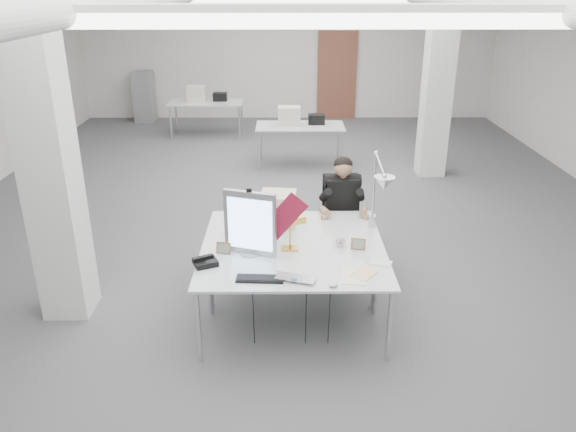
# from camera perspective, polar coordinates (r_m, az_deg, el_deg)

# --- Properties ---
(room_shell) EXTENTS (10.04, 14.04, 3.24)m
(room_shell) POSITION_cam_1_polar(r_m,az_deg,el_deg) (7.34, 0.58, 11.13)
(room_shell) COLOR #4D4D50
(room_shell) RESTS_ON ground
(desk_main) EXTENTS (1.80, 0.90, 0.02)m
(desk_main) POSITION_cam_1_polar(r_m,az_deg,el_deg) (5.16, 0.57, -5.28)
(desk_main) COLOR silver
(desk_main) RESTS_ON room_shell
(desk_second) EXTENTS (1.80, 0.90, 0.02)m
(desk_second) POSITION_cam_1_polar(r_m,az_deg,el_deg) (5.97, 0.45, -1.23)
(desk_second) COLOR silver
(desk_second) RESTS_ON room_shell
(bg_desk_a) EXTENTS (1.60, 0.80, 0.02)m
(bg_desk_a) POSITION_cam_1_polar(r_m,az_deg,el_deg) (10.35, 1.24, 9.13)
(bg_desk_a) COLOR silver
(bg_desk_a) RESTS_ON room_shell
(bg_desk_b) EXTENTS (1.60, 0.80, 0.02)m
(bg_desk_b) POSITION_cam_1_polar(r_m,az_deg,el_deg) (12.62, -8.32, 11.36)
(bg_desk_b) COLOR silver
(bg_desk_b) RESTS_ON room_shell
(filing_cabinet) EXTENTS (0.45, 0.55, 1.20)m
(filing_cabinet) POSITION_cam_1_polar(r_m,az_deg,el_deg) (14.36, -14.40, 11.68)
(filing_cabinet) COLOR gray
(filing_cabinet) RESTS_ON room_shell
(office_chair) EXTENTS (0.49, 0.49, 0.94)m
(office_chair) POSITION_cam_1_polar(r_m,az_deg,el_deg) (6.73, 5.35, -1.04)
(office_chair) COLOR black
(office_chair) RESTS_ON room_shell
(seated_person) EXTENTS (0.46, 0.56, 0.79)m
(seated_person) POSITION_cam_1_polar(r_m,az_deg,el_deg) (6.52, 5.53, 2.25)
(seated_person) COLOR black
(seated_person) RESTS_ON office_chair
(monitor) EXTENTS (0.50, 0.21, 0.63)m
(monitor) POSITION_cam_1_polar(r_m,az_deg,el_deg) (5.28, -3.88, -0.74)
(monitor) COLOR #A5A5A9
(monitor) RESTS_ON desk_main
(pennant) EXTENTS (0.49, 0.03, 0.52)m
(pennant) POSITION_cam_1_polar(r_m,az_deg,el_deg) (5.21, -0.57, -0.25)
(pennant) COLOR maroon
(pennant) RESTS_ON monitor
(keyboard) EXTENTS (0.43, 0.16, 0.02)m
(keyboard) POSITION_cam_1_polar(r_m,az_deg,el_deg) (4.94, -2.86, -6.39)
(keyboard) COLOR black
(keyboard) RESTS_ON desk_main
(laptop) EXTENTS (0.40, 0.32, 0.03)m
(laptop) POSITION_cam_1_polar(r_m,az_deg,el_deg) (4.89, 0.61, -6.66)
(laptop) COLOR #B9B8BE
(laptop) RESTS_ON desk_main
(mouse) EXTENTS (0.09, 0.07, 0.03)m
(mouse) POSITION_cam_1_polar(r_m,az_deg,el_deg) (4.84, 4.62, -7.04)
(mouse) COLOR #B7B7BC
(mouse) RESTS_ON desk_main
(bankers_lamp) EXTENTS (0.35, 0.24, 0.36)m
(bankers_lamp) POSITION_cam_1_polar(r_m,az_deg,el_deg) (5.40, 0.21, -1.66)
(bankers_lamp) COLOR gold
(bankers_lamp) RESTS_ON desk_main
(desk_phone) EXTENTS (0.26, 0.25, 0.05)m
(desk_phone) POSITION_cam_1_polar(r_m,az_deg,el_deg) (5.23, -8.40, -4.67)
(desk_phone) COLOR black
(desk_phone) RESTS_ON desk_main
(picture_frame_left) EXTENTS (0.15, 0.07, 0.11)m
(picture_frame_left) POSITION_cam_1_polar(r_m,az_deg,el_deg) (5.41, -6.57, -3.24)
(picture_frame_left) COLOR #9E6E44
(picture_frame_left) RESTS_ON desk_main
(picture_frame_right) EXTENTS (0.15, 0.07, 0.11)m
(picture_frame_right) POSITION_cam_1_polar(r_m,az_deg,el_deg) (5.50, 7.16, -2.83)
(picture_frame_right) COLOR #AC794A
(picture_frame_right) RESTS_ON desk_main
(desk_clock) EXTENTS (0.10, 0.06, 0.09)m
(desk_clock) POSITION_cam_1_polar(r_m,az_deg,el_deg) (5.54, 5.35, -2.64)
(desk_clock) COLOR silver
(desk_clock) RESTS_ON desk_main
(paper_stack_a) EXTENTS (0.25, 0.33, 0.01)m
(paper_stack_a) POSITION_cam_1_polar(r_m,az_deg,el_deg) (5.03, 6.66, -6.08)
(paper_stack_a) COLOR white
(paper_stack_a) RESTS_ON desk_main
(paper_stack_b) EXTENTS (0.29, 0.31, 0.01)m
(paper_stack_b) POSITION_cam_1_polar(r_m,az_deg,el_deg) (5.07, 7.60, -5.85)
(paper_stack_b) COLOR #FFDA98
(paper_stack_b) RESTS_ON desk_main
(paper_stack_c) EXTENTS (0.23, 0.20, 0.01)m
(paper_stack_c) POSITION_cam_1_polar(r_m,az_deg,el_deg) (5.29, 9.39, -4.71)
(paper_stack_c) COLOR white
(paper_stack_c) RESTS_ON desk_main
(beige_monitor) EXTENTS (0.41, 0.39, 0.35)m
(beige_monitor) POSITION_cam_1_polar(r_m,az_deg,el_deg) (5.98, -1.01, 0.75)
(beige_monitor) COLOR beige
(beige_monitor) RESTS_ON desk_second
(architect_lamp) EXTENTS (0.50, 0.77, 0.94)m
(architect_lamp) POSITION_cam_1_polar(r_m,az_deg,el_deg) (5.67, 9.12, 2.39)
(architect_lamp) COLOR silver
(architect_lamp) RESTS_ON desk_second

